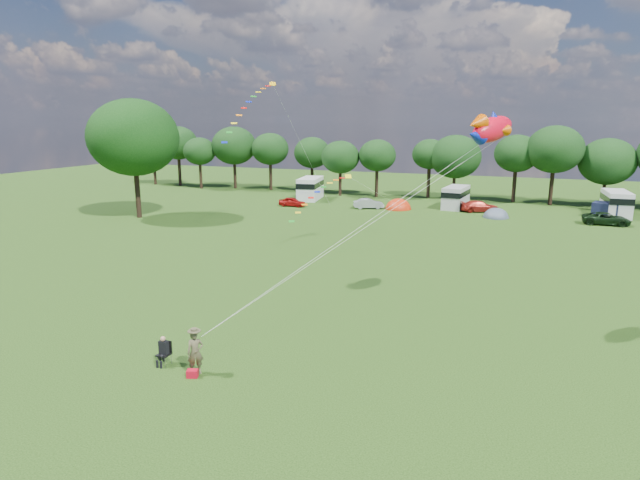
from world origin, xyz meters
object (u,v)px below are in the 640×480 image
(big_tree, at_px, (134,138))
(tent_greyblue, at_px, (496,217))
(car_a, at_px, (292,202))
(tent_orange, at_px, (398,209))
(campervan_d, at_px, (616,203))
(camp_chair, at_px, (164,347))
(campervan_b, at_px, (310,188))
(fish_kite, at_px, (489,129))
(car_c, at_px, (480,206))
(car_b, at_px, (369,204))
(campervan_c, at_px, (456,197))
(car_d, at_px, (606,219))
(kite_flyer, at_px, (195,352))

(big_tree, bearing_deg, tent_greyblue, 21.06)
(car_a, relative_size, tent_orange, 0.98)
(campervan_d, bearing_deg, camp_chair, 150.63)
(campervan_b, bearing_deg, fish_kite, -156.53)
(car_c, bearing_deg, campervan_b, 62.48)
(car_b, bearing_deg, camp_chair, 161.51)
(tent_greyblue, bearing_deg, campervan_c, 135.17)
(campervan_d, height_order, camp_chair, campervan_d)
(car_a, xyz_separation_m, campervan_b, (-0.22, 6.72, 1.04))
(car_a, relative_size, car_d, 0.73)
(car_c, relative_size, campervan_d, 0.74)
(big_tree, xyz_separation_m, campervan_c, (32.98, 19.90, -7.55))
(campervan_b, relative_size, tent_greyblue, 2.03)
(car_d, relative_size, fish_kite, 1.40)
(fish_kite, bearing_deg, car_c, 35.45)
(tent_greyblue, bearing_deg, car_a, -177.52)
(big_tree, height_order, camp_chair, big_tree)
(kite_flyer, bearing_deg, camp_chair, 133.68)
(car_c, relative_size, campervan_c, 0.77)
(car_d, height_order, campervan_d, campervan_d)
(car_d, height_order, campervan_c, campervan_c)
(car_a, height_order, fish_kite, fish_kite)
(car_d, xyz_separation_m, campervan_c, (-16.45, 5.47, 0.81))
(campervan_b, distance_m, tent_greyblue, 25.96)
(car_d, bearing_deg, campervan_c, 70.39)
(campervan_b, height_order, tent_orange, campervan_b)
(campervan_c, xyz_separation_m, fish_kite, (6.25, -40.40, 9.05))
(tent_orange, height_order, camp_chair, camp_chair)
(car_b, distance_m, camp_chair, 45.92)
(car_d, xyz_separation_m, fish_kite, (-10.20, -34.93, 9.86))
(car_c, height_order, camp_chair, camp_chair)
(car_a, xyz_separation_m, car_b, (9.70, 1.92, 0.03))
(car_c, bearing_deg, car_b, 78.85)
(car_b, height_order, tent_orange, tent_orange)
(big_tree, distance_m, fish_kite, 44.29)
(car_a, height_order, campervan_b, campervan_b)
(car_a, distance_m, tent_orange, 13.59)
(campervan_c, bearing_deg, tent_orange, 122.87)
(campervan_c, bearing_deg, tent_greyblue, -128.56)
(car_a, bearing_deg, campervan_b, 2.31)
(big_tree, distance_m, campervan_c, 39.25)
(campervan_c, xyz_separation_m, campervan_d, (18.10, 0.97, 0.09))
(car_a, height_order, camp_chair, camp_chair)
(fish_kite, bearing_deg, car_d, 14.50)
(campervan_c, height_order, camp_chair, campervan_c)
(car_a, relative_size, car_c, 0.79)
(car_c, distance_m, camp_chair, 49.28)
(tent_orange, distance_m, fish_kite, 40.64)
(campervan_c, bearing_deg, car_d, -102.14)
(car_d, distance_m, kite_flyer, 49.69)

